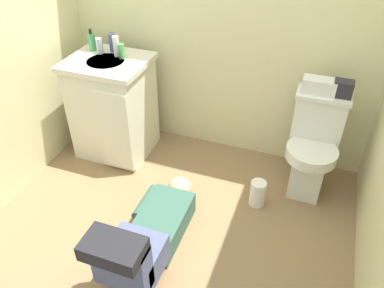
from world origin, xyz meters
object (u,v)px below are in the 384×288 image
at_px(faucet, 115,46).
at_px(bottle_green, 121,51).
at_px(tissue_box, 319,86).
at_px(toilet, 313,147).
at_px(soap_dispenser, 92,42).
at_px(person_plumber, 148,234).
at_px(bottle_white, 116,46).
at_px(bottle_clear, 100,46).
at_px(bottle_blue, 112,43).
at_px(vanity_cabinet, 113,107).
at_px(paper_towel_roll, 258,193).
at_px(toiletry_bag, 343,89).

height_order(faucet, bottle_green, bottle_green).
height_order(tissue_box, bottle_green, bottle_green).
height_order(toilet, soap_dispenser, soap_dispenser).
distance_m(person_plumber, tissue_box, 1.47).
bearing_deg(bottle_white, bottle_clear, 179.99).
distance_m(person_plumber, bottle_white, 1.40).
bearing_deg(toilet, bottle_blue, 177.13).
distance_m(toilet, bottle_blue, 1.67).
distance_m(vanity_cabinet, bottle_blue, 0.50).
bearing_deg(vanity_cabinet, person_plumber, -51.69).
xyz_separation_m(faucet, paper_towel_roll, (1.26, -0.39, -0.77)).
relative_size(vanity_cabinet, faucet, 8.20).
relative_size(bottle_blue, paper_towel_roll, 0.70).
relative_size(tissue_box, soap_dispenser, 1.33).
height_order(soap_dispenser, bottle_clear, soap_dispenser).
relative_size(tissue_box, bottle_white, 1.43).
bearing_deg(paper_towel_roll, vanity_cabinet, 168.96).
height_order(tissue_box, paper_towel_roll, tissue_box).
height_order(faucet, paper_towel_roll, faucet).
height_order(tissue_box, toiletry_bag, toiletry_bag).
distance_m(bottle_blue, paper_towel_roll, 1.56).
xyz_separation_m(vanity_cabinet, tissue_box, (1.51, 0.17, 0.38)).
relative_size(toilet, toiletry_bag, 6.05).
bearing_deg(bottle_clear, person_plumber, -50.51).
bearing_deg(vanity_cabinet, toiletry_bag, 5.68).
height_order(vanity_cabinet, soap_dispenser, soap_dispenser).
distance_m(toiletry_bag, soap_dispenser, 1.86).
height_order(vanity_cabinet, bottle_clear, bottle_clear).
height_order(vanity_cabinet, person_plumber, vanity_cabinet).
bearing_deg(tissue_box, toilet, -63.57).
bearing_deg(faucet, bottle_clear, -151.97).
bearing_deg(bottle_clear, tissue_box, 2.61).
xyz_separation_m(tissue_box, paper_towel_roll, (-0.26, -0.41, -0.70)).
bearing_deg(toilet, paper_towel_roll, -133.20).
relative_size(soap_dispenser, bottle_clear, 1.38).
bearing_deg(vanity_cabinet, tissue_box, 6.25).
distance_m(tissue_box, soap_dispenser, 1.71).
distance_m(faucet, bottle_clear, 0.12).
relative_size(bottle_clear, bottle_blue, 0.85).
height_order(bottle_green, paper_towel_roll, bottle_green).
relative_size(toilet, person_plumber, 0.70).
relative_size(person_plumber, tissue_box, 4.84).
bearing_deg(bottle_blue, toiletry_bag, 0.37).
bearing_deg(bottle_green, tissue_box, 3.90).
bearing_deg(bottle_clear, bottle_green, -6.62).
relative_size(tissue_box, bottle_green, 1.99).
bearing_deg(bottle_blue, bottle_green, -35.07).
xyz_separation_m(vanity_cabinet, person_plumber, (0.71, -0.90, -0.24)).
bearing_deg(paper_towel_roll, faucet, 162.74).
distance_m(faucet, paper_towel_roll, 1.53).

